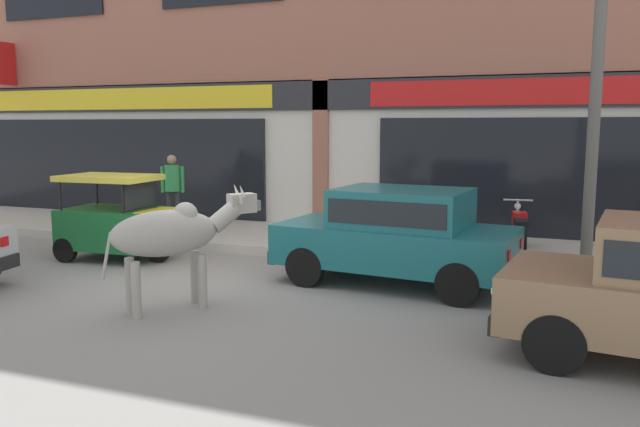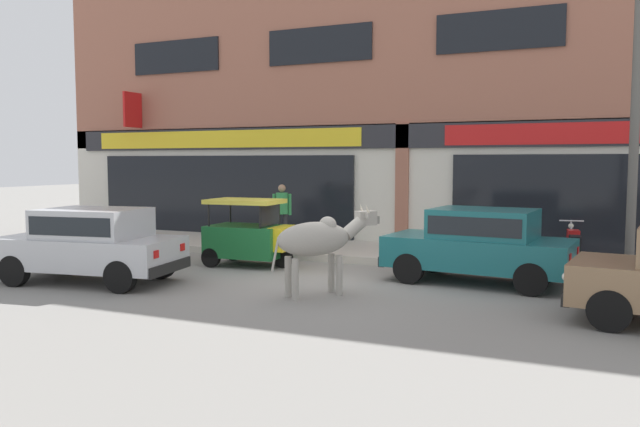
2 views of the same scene
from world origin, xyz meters
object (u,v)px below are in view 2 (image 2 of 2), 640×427
motorcycle_1 (574,245)px  pedestrian (282,208)px  auto_rickshaw (250,237)px  car_2 (91,241)px  cow (319,239)px  utility_pole (635,126)px  motorcycle_0 (511,243)px  car_0 (480,242)px

motorcycle_1 → pedestrian: size_ratio=1.13×
auto_rickshaw → motorcycle_1: auto_rickshaw is taller
car_2 → auto_rickshaw: (1.86, 2.98, -0.15)m
cow → utility_pole: bearing=36.1°
auto_rickshaw → motorcycle_0: size_ratio=1.11×
motorcycle_1 → pedestrian: bearing=179.8°
car_0 → cow: bearing=-136.6°
auto_rickshaw → motorcycle_0: (5.47, 2.16, -0.10)m
cow → motorcycle_0: size_ratio=1.00×
car_0 → pedestrian: bearing=157.1°
car_0 → utility_pole: (2.69, 1.44, 2.25)m
car_0 → pedestrian: (-5.52, 2.33, 0.34)m
cow → car_0: 3.34m
car_0 → car_2: bearing=-156.9°
car_0 → car_2: (-7.00, -2.99, 0.00)m
motorcycle_0 → motorcycle_1: size_ratio=1.00×
auto_rickshaw → utility_pole: utility_pole is taller
cow → pedestrian: bearing=123.8°
motorcycle_1 → utility_pole: utility_pole is taller
car_2 → motorcycle_1: bearing=31.5°
motorcycle_0 → pedestrian: pedestrian is taller
pedestrian → utility_pole: size_ratio=0.28×
cow → pedestrian: size_ratio=1.13×
cow → car_0: (2.42, 2.29, -0.19)m
auto_rickshaw → cow: bearing=-40.1°
car_2 → utility_pole: bearing=24.6°
cow → car_2: (-4.57, -0.70, -0.19)m
utility_pole → motorcycle_0: bearing=163.2°
motorcycle_0 → utility_pole: 3.51m
car_2 → cow: bearing=8.7°
car_2 → utility_pole: 10.88m
cow → car_0: size_ratio=0.48×
pedestrian → motorcycle_0: bearing=-1.8°
pedestrian → car_2: bearing=-105.5°
car_2 → auto_rickshaw: 3.52m
car_0 → utility_pole: utility_pole is taller
car_0 → auto_rickshaw: (-5.14, -0.01, -0.15)m
car_2 → motorcycle_1: (8.63, 5.30, -0.26)m
cow → motorcycle_1: cow is taller
car_0 → auto_rickshaw: size_ratio=1.85×
car_0 → motorcycle_0: size_ratio=2.06×
car_0 → motorcycle_0: car_0 is taller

